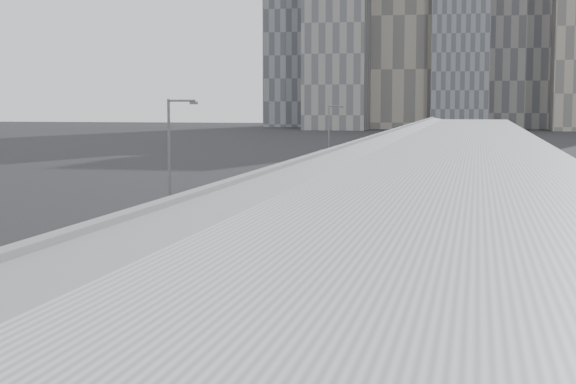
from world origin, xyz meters
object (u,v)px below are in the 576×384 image
(bus_4, at_px, (337,194))
(shipping_container, at_px, (327,161))
(suv, at_px, (368,156))
(street_lamp_far, at_px, (330,136))
(street_lamp_near, at_px, (172,164))
(bus_8, at_px, (397,155))
(bus_7, at_px, (384,161))
(bus_1, at_px, (164,310))
(bus_6, at_px, (373,172))
(bus_2, at_px, (238,249))
(bus_5, at_px, (359,181))
(bus_3, at_px, (291,218))

(bus_4, distance_m, shipping_container, 45.74)
(suv, bearing_deg, street_lamp_far, -107.97)
(street_lamp_near, bearing_deg, bus_8, 84.50)
(bus_7, height_order, bus_8, bus_7)
(bus_1, xyz_separation_m, bus_6, (-0.29, 70.45, -0.16))
(shipping_container, bearing_deg, bus_7, -15.72)
(bus_2, relative_size, bus_5, 0.99)
(bus_1, relative_size, street_lamp_far, 1.45)
(street_lamp_near, bearing_deg, bus_7, 83.82)
(bus_3, relative_size, suv, 2.16)
(bus_3, bearing_deg, street_lamp_far, 93.44)
(bus_3, xyz_separation_m, bus_5, (0.79, 29.99, 0.04))
(street_lamp_near, bearing_deg, bus_2, -50.56)
(bus_4, bearing_deg, bus_1, -94.85)
(bus_5, xyz_separation_m, bus_8, (0.06, 42.59, 0.11))
(street_lamp_near, relative_size, street_lamp_far, 1.06)
(bus_8, bearing_deg, suv, 121.54)
(bus_1, relative_size, street_lamp_near, 1.37)
(suv, bearing_deg, bus_1, -103.57)
(bus_1, distance_m, bus_7, 87.21)
(bus_5, relative_size, bus_7, 0.94)
(shipping_container, bearing_deg, street_lamp_near, -95.75)
(bus_2, distance_m, street_lamp_far, 65.62)
(bus_3, bearing_deg, shipping_container, 94.23)
(bus_5, bearing_deg, bus_3, -95.56)
(bus_1, relative_size, bus_6, 1.10)
(street_lamp_near, height_order, shipping_container, street_lamp_near)
(bus_1, distance_m, bus_6, 70.45)
(street_lamp_far, bearing_deg, shipping_container, 101.90)
(bus_3, bearing_deg, bus_8, 86.36)
(bus_6, height_order, street_lamp_far, street_lamp_far)
(bus_7, relative_size, suv, 2.36)
(bus_4, xyz_separation_m, bus_5, (-0.01, 14.77, -0.12))
(suv, bearing_deg, bus_8, -81.10)
(bus_2, bearing_deg, bus_5, 91.60)
(bus_4, bearing_deg, bus_7, 85.48)
(bus_2, height_order, bus_4, bus_4)
(bus_1, relative_size, bus_3, 1.06)
(bus_1, bearing_deg, bus_4, 90.45)
(bus_4, height_order, street_lamp_far, street_lamp_far)
(street_lamp_near, height_order, suv, street_lamp_near)
(bus_2, bearing_deg, bus_8, 92.14)
(bus_4, xyz_separation_m, street_lamp_near, (-7.48, -20.83, 3.88))
(bus_8, relative_size, shipping_container, 2.27)
(shipping_container, bearing_deg, bus_1, -90.97)
(bus_1, height_order, street_lamp_near, street_lamp_near)
(bus_7, height_order, street_lamp_near, street_lamp_near)
(shipping_container, bearing_deg, bus_5, -81.03)
(bus_2, relative_size, bus_8, 0.92)
(bus_4, height_order, bus_5, bus_4)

